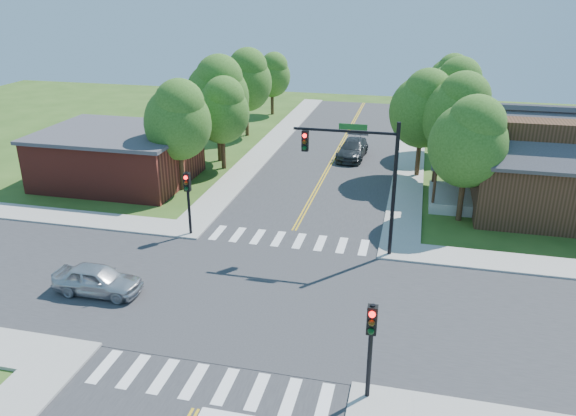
% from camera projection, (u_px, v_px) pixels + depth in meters
% --- Properties ---
extents(ground, '(100.00, 100.00, 0.00)m').
position_uv_depth(ground, '(258.00, 297.00, 25.81)').
color(ground, '#2D4D18').
rests_on(ground, ground).
extents(road_ns, '(10.00, 90.00, 0.04)m').
position_uv_depth(road_ns, '(258.00, 297.00, 25.81)').
color(road_ns, '#2D2D30').
rests_on(road_ns, ground).
extents(road_ew, '(90.00, 10.00, 0.04)m').
position_uv_depth(road_ew, '(258.00, 297.00, 25.80)').
color(road_ew, '#2D2D30').
rests_on(road_ew, ground).
extents(intersection_patch, '(10.20, 10.20, 0.06)m').
position_uv_depth(intersection_patch, '(258.00, 297.00, 25.81)').
color(intersection_patch, '#2D2D30').
rests_on(intersection_patch, ground).
extents(sidewalk_ne, '(40.00, 40.00, 0.14)m').
position_uv_depth(sidewalk_ne, '(558.00, 202.00, 36.65)').
color(sidewalk_ne, '#9E9B93').
rests_on(sidewalk_ne, ground).
extents(sidewalk_nw, '(40.00, 40.00, 0.14)m').
position_uv_depth(sidewalk_nw, '(119.00, 167.00, 43.42)').
color(sidewalk_nw, '#9E9B93').
rests_on(sidewalk_nw, ground).
extents(crosswalk_north, '(8.85, 2.00, 0.01)m').
position_uv_depth(crosswalk_north, '(289.00, 240.00, 31.38)').
color(crosswalk_north, white).
rests_on(crosswalk_north, ground).
extents(crosswalk_south, '(8.85, 2.00, 0.01)m').
position_uv_depth(crosswalk_south, '(210.00, 384.00, 20.21)').
color(crosswalk_south, white).
rests_on(crosswalk_south, ground).
extents(centerline, '(0.30, 90.00, 0.01)m').
position_uv_depth(centerline, '(258.00, 296.00, 25.80)').
color(centerline, gold).
rests_on(centerline, ground).
extents(signal_mast_ne, '(5.30, 0.42, 7.20)m').
position_uv_depth(signal_mast_ne, '(362.00, 166.00, 28.18)').
color(signal_mast_ne, black).
rests_on(signal_mast_ne, ground).
extents(signal_pole_se, '(0.34, 0.42, 3.80)m').
position_uv_depth(signal_pole_se, '(371.00, 335.00, 18.54)').
color(signal_pole_se, black).
rests_on(signal_pole_se, ground).
extents(signal_pole_nw, '(0.34, 0.42, 3.80)m').
position_uv_depth(signal_pole_nw, '(188.00, 192.00, 31.03)').
color(signal_pole_nw, black).
rests_on(signal_pole_nw, ground).
extents(house_ne, '(13.05, 8.80, 7.11)m').
position_uv_depth(house_ne, '(560.00, 161.00, 34.14)').
color(house_ne, '#302010').
rests_on(house_ne, ground).
extents(building_nw, '(10.40, 8.40, 3.73)m').
position_uv_depth(building_nw, '(118.00, 156.00, 40.03)').
color(building_nw, maroon).
rests_on(building_nw, ground).
extents(tree_e_a, '(4.52, 4.29, 7.68)m').
position_uv_depth(tree_e_a, '(470.00, 140.00, 32.14)').
color(tree_e_a, '#382314').
rests_on(tree_e_a, ground).
extents(tree_e_b, '(4.75, 4.51, 8.07)m').
position_uv_depth(tree_e_b, '(459.00, 112.00, 37.66)').
color(tree_e_b, '#382314').
rests_on(tree_e_b, ground).
extents(tree_e_c, '(4.72, 4.48, 8.02)m').
position_uv_depth(tree_e_c, '(455.00, 91.00, 45.04)').
color(tree_e_c, '#382314').
rests_on(tree_e_c, ground).
extents(tree_e_d, '(4.24, 4.03, 7.21)m').
position_uv_depth(tree_e_d, '(450.00, 80.00, 53.40)').
color(tree_e_d, '#382314').
rests_on(tree_e_d, ground).
extents(tree_w_a, '(4.52, 4.30, 7.69)m').
position_uv_depth(tree_w_a, '(178.00, 118.00, 37.14)').
color(tree_w_a, '#382314').
rests_on(tree_w_a, ground).
extents(tree_w_b, '(4.96, 4.71, 8.43)m').
position_uv_depth(tree_w_b, '(218.00, 92.00, 43.13)').
color(tree_w_b, '#382314').
rests_on(tree_w_b, ground).
extents(tree_w_c, '(4.74, 4.50, 8.06)m').
position_uv_depth(tree_w_c, '(246.00, 79.00, 50.54)').
color(tree_w_c, '#382314').
rests_on(tree_w_c, ground).
extents(tree_w_d, '(3.90, 3.70, 6.63)m').
position_uv_depth(tree_w_d, '(273.00, 74.00, 59.16)').
color(tree_w_d, '#382314').
rests_on(tree_w_d, ground).
extents(tree_house, '(4.68, 4.45, 7.96)m').
position_uv_depth(tree_house, '(424.00, 107.00, 39.57)').
color(tree_house, '#382314').
rests_on(tree_house, ground).
extents(tree_bldg, '(4.19, 3.98, 7.12)m').
position_uv_depth(tree_bldg, '(222.00, 109.00, 41.63)').
color(tree_bldg, '#382314').
rests_on(tree_bldg, ground).
extents(car_silver, '(1.69, 4.14, 1.41)m').
position_uv_depth(car_silver, '(98.00, 280.00, 25.85)').
color(car_silver, silver).
rests_on(car_silver, ground).
extents(car_dgrey, '(2.59, 5.29, 1.47)m').
position_uv_depth(car_dgrey, '(353.00, 149.00, 45.62)').
color(car_dgrey, '#313437').
rests_on(car_dgrey, ground).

